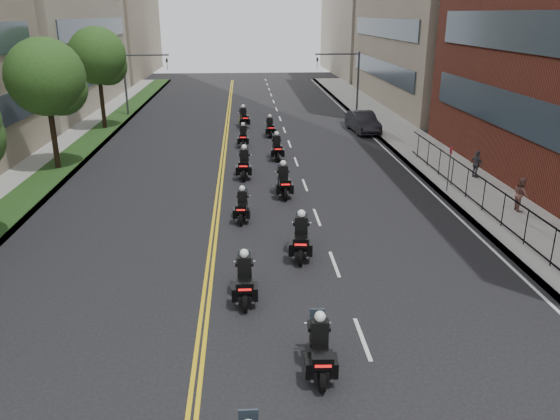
# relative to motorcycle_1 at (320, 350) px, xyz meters

# --- Properties ---
(sidewalk_right) EXTENTS (4.00, 90.00, 0.15)m
(sidewalk_right) POSITION_rel_motorcycle_1_xyz_m (10.26, 21.44, -0.61)
(sidewalk_right) COLOR gray
(sidewalk_right) RESTS_ON ground
(sidewalk_left) EXTENTS (4.00, 90.00, 0.15)m
(sidewalk_left) POSITION_rel_motorcycle_1_xyz_m (-13.74, 21.44, -0.61)
(sidewalk_left) COLOR gray
(sidewalk_left) RESTS_ON ground
(grass_strip) EXTENTS (2.00, 90.00, 0.04)m
(grass_strip) POSITION_rel_motorcycle_1_xyz_m (-12.94, 21.44, -0.51)
(grass_strip) COLOR #1D3A15
(grass_strip) RESTS_ON sidewalk_left
(iron_fence) EXTENTS (0.05, 28.00, 1.50)m
(iron_fence) POSITION_rel_motorcycle_1_xyz_m (9.26, 8.44, 0.22)
(iron_fence) COLOR black
(iron_fence) RESTS_ON sidewalk_right
(street_trees) EXTENTS (4.40, 38.40, 7.98)m
(street_trees) POSITION_rel_motorcycle_1_xyz_m (-12.79, 15.05, 4.45)
(street_trees) COLOR black
(street_trees) RESTS_ON ground
(traffic_signal_right) EXTENTS (4.09, 0.20, 5.60)m
(traffic_signal_right) POSITION_rel_motorcycle_1_xyz_m (7.80, 38.44, 3.02)
(traffic_signal_right) COLOR #3F3F44
(traffic_signal_right) RESTS_ON ground
(traffic_signal_left) EXTENTS (4.09, 0.20, 5.60)m
(traffic_signal_left) POSITION_rel_motorcycle_1_xyz_m (-11.28, 38.44, 3.02)
(traffic_signal_left) COLOR #3F3F44
(traffic_signal_left) RESTS_ON ground
(motorcycle_1) EXTENTS (0.57, 2.33, 1.72)m
(motorcycle_1) POSITION_rel_motorcycle_1_xyz_m (0.00, 0.00, 0.00)
(motorcycle_1) COLOR black
(motorcycle_1) RESTS_ON ground
(motorcycle_2) EXTENTS (0.54, 2.35, 1.74)m
(motorcycle_2) POSITION_rel_motorcycle_1_xyz_m (-1.90, 3.99, 0.01)
(motorcycle_2) COLOR black
(motorcycle_2) RESTS_ON ground
(motorcycle_3) EXTENTS (0.74, 2.51, 1.85)m
(motorcycle_3) POSITION_rel_motorcycle_1_xyz_m (0.28, 7.24, 0.05)
(motorcycle_3) COLOR black
(motorcycle_3) RESTS_ON ground
(motorcycle_4) EXTENTS (0.57, 2.16, 1.60)m
(motorcycle_4) POSITION_rel_motorcycle_1_xyz_m (-1.96, 11.34, -0.05)
(motorcycle_4) COLOR black
(motorcycle_4) RESTS_ON ground
(motorcycle_5) EXTENTS (0.58, 2.50, 1.84)m
(motorcycle_5) POSITION_rel_motorcycle_1_xyz_m (0.15, 14.69, 0.05)
(motorcycle_5) COLOR black
(motorcycle_5) RESTS_ON ground
(motorcycle_6) EXTENTS (0.61, 2.55, 1.88)m
(motorcycle_6) POSITION_rel_motorcycle_1_xyz_m (-1.83, 18.18, 0.06)
(motorcycle_6) COLOR black
(motorcycle_6) RESTS_ON ground
(motorcycle_7) EXTENTS (0.56, 2.42, 1.78)m
(motorcycle_7) POSITION_rel_motorcycle_1_xyz_m (0.28, 22.19, 0.02)
(motorcycle_7) COLOR black
(motorcycle_7) RESTS_ON ground
(motorcycle_8) EXTENTS (0.53, 2.28, 1.68)m
(motorcycle_8) POSITION_rel_motorcycle_1_xyz_m (-1.85, 25.93, -0.01)
(motorcycle_8) COLOR black
(motorcycle_8) RESTS_ON ground
(motorcycle_9) EXTENTS (0.53, 2.24, 1.66)m
(motorcycle_9) POSITION_rel_motorcycle_1_xyz_m (0.19, 29.13, -0.03)
(motorcycle_9) COLOR black
(motorcycle_9) RESTS_ON ground
(motorcycle_10) EXTENTS (0.75, 2.47, 1.83)m
(motorcycle_10) POSITION_rel_motorcycle_1_xyz_m (-1.79, 32.89, 0.04)
(motorcycle_10) COLOR black
(motorcycle_10) RESTS_ON ground
(parked_sedan) EXTENTS (2.08, 4.98, 1.60)m
(parked_sedan) POSITION_rel_motorcycle_1_xyz_m (7.57, 30.22, 0.12)
(parked_sedan) COLOR black
(parked_sedan) RESTS_ON ground
(pedestrian_b) EXTENTS (0.69, 0.84, 1.58)m
(pedestrian_b) POSITION_rel_motorcycle_1_xyz_m (11.01, 11.36, 0.26)
(pedestrian_b) COLOR brown
(pedestrian_b) RESTS_ON sidewalk_right
(pedestrian_c) EXTENTS (0.64, 0.97, 1.53)m
(pedestrian_c) POSITION_rel_motorcycle_1_xyz_m (11.15, 16.79, 0.24)
(pedestrian_c) COLOR #45434B
(pedestrian_c) RESTS_ON sidewalk_right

